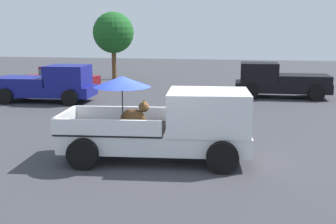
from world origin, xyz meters
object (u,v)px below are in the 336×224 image
object	(u,v)px
pickup_truck_main	(172,124)
parked_sedan_near	(62,76)
pickup_truck_far	(278,81)
pickup_truck_red	(49,84)

from	to	relation	value
pickup_truck_main	parked_sedan_near	distance (m)	15.58
pickup_truck_main	pickup_truck_far	bearing A→B (deg)	67.32
pickup_truck_main	pickup_truck_far	distance (m)	12.21
pickup_truck_main	pickup_truck_red	xyz separation A→B (m)	(-7.63, 8.11, -0.12)
pickup_truck_far	parked_sedan_near	size ratio (longest dim) A/B	1.05
pickup_truck_red	pickup_truck_far	xyz separation A→B (m)	(11.10, 3.60, 0.00)
pickup_truck_main	pickup_truck_red	bearing A→B (deg)	127.10
pickup_truck_main	pickup_truck_far	world-z (taller)	pickup_truck_main
pickup_truck_main	parked_sedan_near	xyz separation A→B (m)	(-9.06, 12.68, -0.25)
parked_sedan_near	pickup_truck_far	bearing A→B (deg)	11.90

